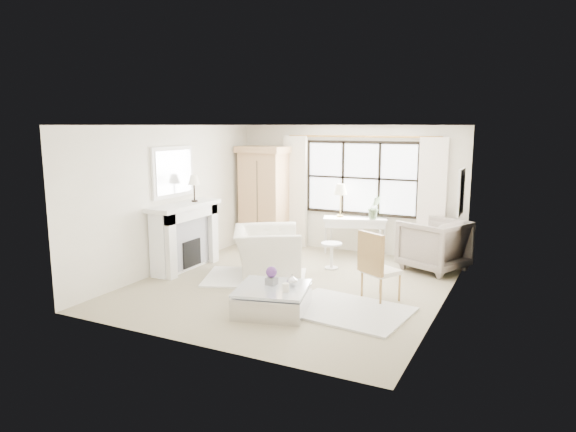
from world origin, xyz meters
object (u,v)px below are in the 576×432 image
Objects in this scene: console_table at (355,236)px; club_armchair at (267,252)px; armoire at (264,196)px; coffee_table at (273,300)px.

console_table is 2.31m from club_armchair.
armoire reaches higher than club_armchair.
console_table is (2.13, 0.06, -0.74)m from armoire.
coffee_table is (0.03, -3.72, -0.22)m from console_table.
armoire is 1.84× the size of coffee_table.
coffee_table is at bearing -109.18° from console_table.
armoire reaches higher than coffee_table.
console_table is 1.13× the size of coffee_table.
armoire is at bearing 161.94° from console_table.
console_table is at bearing 5.65° from armoire.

